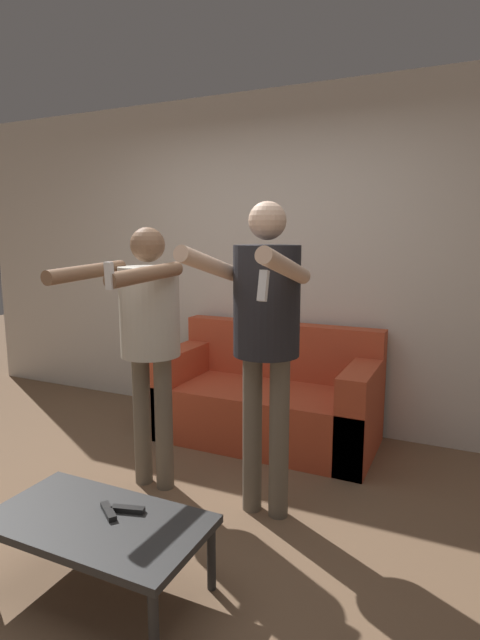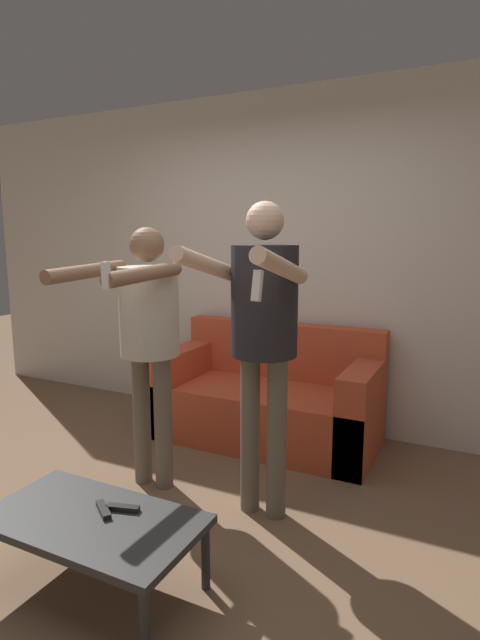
% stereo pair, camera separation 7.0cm
% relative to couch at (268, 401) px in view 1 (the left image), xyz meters
% --- Properties ---
extents(ground_plane, '(14.00, 14.00, 0.00)m').
position_rel_couch_xyz_m(ground_plane, '(-0.11, -1.52, -0.30)').
color(ground_plane, brown).
extents(wall_back, '(6.40, 0.06, 2.70)m').
position_rel_couch_xyz_m(wall_back, '(-0.11, 0.42, 1.05)').
color(wall_back, silver).
rests_on(wall_back, ground_plane).
extents(couch, '(1.64, 0.79, 0.87)m').
position_rel_couch_xyz_m(couch, '(0.00, 0.00, 0.00)').
color(couch, '#C64C2D').
rests_on(couch, ground_plane).
extents(person_standing_left, '(0.48, 0.79, 1.61)m').
position_rel_couch_xyz_m(person_standing_left, '(-0.38, -1.01, 0.73)').
color(person_standing_left, '#6B6051').
rests_on(person_standing_left, ground_plane).
extents(person_standing_right, '(0.48, 0.74, 1.74)m').
position_rel_couch_xyz_m(person_standing_right, '(0.38, -1.01, 0.81)').
color(person_standing_right, '#6B6051').
rests_on(person_standing_right, ground_plane).
extents(coffee_table, '(0.97, 0.52, 0.35)m').
position_rel_couch_xyz_m(coffee_table, '(-0.04, -1.90, 0.01)').
color(coffee_table, '#2D2D2D').
rests_on(coffee_table, ground_plane).
extents(remote_near, '(0.14, 0.12, 0.02)m').
position_rel_couch_xyz_m(remote_near, '(-0.02, -1.85, 0.06)').
color(remote_near, black).
rests_on(remote_near, coffee_table).
extents(remote_far, '(0.15, 0.08, 0.02)m').
position_rel_couch_xyz_m(remote_far, '(0.05, -1.80, 0.06)').
color(remote_far, black).
rests_on(remote_far, coffee_table).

